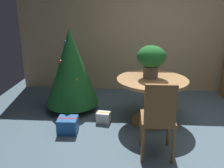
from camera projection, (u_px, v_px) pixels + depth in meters
name	position (u px, v px, depth m)	size (l,w,h in m)	color
ground_plane	(173.00, 141.00, 3.48)	(6.60, 6.60, 0.00)	slate
back_wall_panel	(161.00, 30.00, 5.17)	(6.00, 0.10, 2.60)	tan
round_dining_table	(152.00, 94.00, 3.89)	(1.10, 1.10, 0.73)	#B27F4C
flower_vase	(151.00, 58.00, 3.78)	(0.45, 0.45, 0.50)	#665B51
wooden_chair_near	(158.00, 117.00, 2.95)	(0.40, 0.44, 0.99)	brown
holiday_tree	(71.00, 67.00, 4.28)	(0.93, 0.93, 1.45)	brown
gift_box_blue	(68.00, 125.00, 3.68)	(0.30, 0.28, 0.23)	#1E569E
gift_box_cream	(103.00, 117.00, 4.00)	(0.23, 0.19, 0.17)	silver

